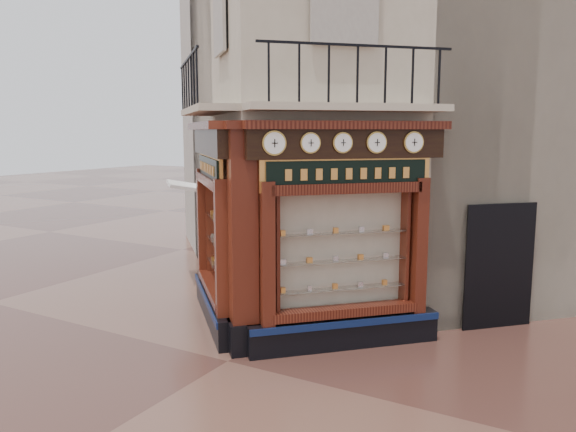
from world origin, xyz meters
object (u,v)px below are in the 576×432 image
Objects in this scene: clock_b at (310,143)px; signboard_left at (210,168)px; clock_a at (274,143)px; signboard_right at (348,173)px; awning at (189,282)px; corner_pilaster at (243,242)px; clock_d at (377,142)px; clock_c at (343,143)px; clock_e at (414,142)px.

clock_b is 0.17× the size of signboard_left.
signboard_right is at bearing 4.84° from clock_a.
corner_pilaster is at bearing -174.09° from awning.
awning is 6.42m from signboard_right.
clock_d is at bearing -130.66° from signboard_left.
clock_c is 0.55m from signboard_right.
clock_e is 1.27m from signboard_right.
clock_b is at bearing -147.85° from signboard_left.
clock_c is (1.44, 0.84, 1.67)m from corner_pilaster.
clock_c reaches higher than signboard_left.
clock_a reaches higher than clock_c.
clock_a is 1.07× the size of clock_e.
clock_c is 6.72m from awning.
clock_b is 0.56m from clock_c.
awning is at bearing 106.44° from clock_b.
clock_b is 0.88m from signboard_right.
clock_d is at bearing -10.89° from corner_pilaster.
clock_e is (0.49, 0.49, 0.00)m from clock_d.
clock_b is 0.23× the size of awning.
awning is at bearing 122.94° from clock_e.
awning is 4.37m from signboard_left.
corner_pilaster is 2.12m from signboard_left.
clock_e is 3.92m from signboard_left.
signboard_left is at bearing 139.34° from clock_d.
clock_d is at bearing -0.00° from clock_a.
clock_d is (1.25, 1.25, -0.00)m from clock_a.
corner_pilaster reaches higher than awning.
clock_a reaches higher than clock_e.
signboard_right is at bearing 38.71° from clock_c.
clock_d is (0.82, 0.82, -0.00)m from clock_b.
clock_b is at bearing -180.00° from clock_c.
clock_d is 0.71m from signboard_right.
clock_e is (2.36, 1.75, 1.67)m from corner_pilaster.
clock_e reaches higher than awning.
clock_a is 1.16× the size of clock_b.
awning is at bearing 95.91° from corner_pilaster.
clock_e is at bearing -0.00° from clock_b.
awning is 0.75× the size of signboard_left.
clock_c is 0.17× the size of signboard_left.
clock_c is 0.93× the size of clock_e.
signboard_left is (-2.51, 0.57, -0.52)m from clock_b.
clock_c is 0.16× the size of signboard_right.
clock_a is at bearing -180.00° from clock_c.
awning is (-4.82, 2.62, -3.62)m from clock_b.
signboard_right is at bearing 174.54° from clock_e.
awning is (-3.77, 3.06, -1.95)m from corner_pilaster.
clock_b is 1.17m from clock_d.
clock_e reaches higher than clock_b.
clock_d reaches higher than clock_b.
signboard_right is (1.46, 1.01, 1.15)m from corner_pilaster.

